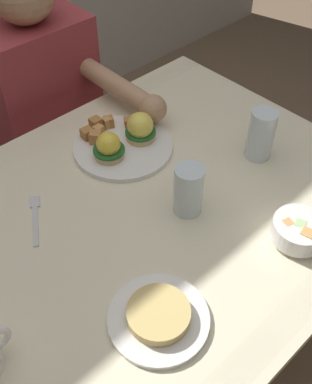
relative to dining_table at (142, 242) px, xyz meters
The scene contains 9 objects.
ground_plane 0.63m from the dining_table, ahead, with size 6.00×6.00×0.00m, color #7F664C.
dining_table is the anchor object (origin of this frame).
eggs_benedict_plate 0.28m from the dining_table, 59.43° to the left, with size 0.27×0.27×0.09m.
fruit_bowl 0.38m from the dining_table, 55.25° to the right, with size 0.12×0.12×0.06m.
fork 0.27m from the dining_table, 139.63° to the left, with size 0.10×0.14×0.00m.
water_glass_near 0.20m from the dining_table, 34.69° to the right, with size 0.07×0.07×0.13m.
water_glass_far 0.41m from the dining_table, ahead, with size 0.07×0.07×0.14m.
side_plate 0.30m from the dining_table, 124.66° to the right, with size 0.20×0.20×0.04m.
diner_person 0.62m from the dining_table, 77.36° to the left, with size 0.34×0.54×1.14m.
Camera 1 is at (-0.46, -0.55, 1.55)m, focal length 42.74 mm.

